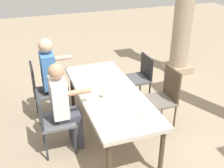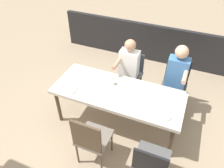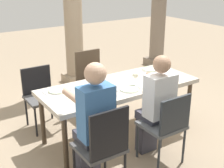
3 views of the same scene
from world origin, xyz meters
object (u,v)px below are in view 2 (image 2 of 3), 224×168
(chair_west_south, at_px, (175,82))
(plate_0, at_px, (164,115))
(chair_mid_south, at_px, (131,72))
(wine_glass_1, at_px, (112,78))
(chair_mid_north, at_px, (91,138))
(plate_2, at_px, (69,89))
(dining_table, at_px, (118,94))
(diner_woman_green, at_px, (175,80))
(chair_west_north, at_px, (151,162))
(plate_1, at_px, (123,83))
(diner_man_white, at_px, (127,71))

(chair_west_south, xyz_separation_m, plate_0, (-0.00, 1.06, 0.20))
(chair_mid_south, distance_m, wine_glass_1, 0.79)
(chair_mid_north, bearing_deg, plate_2, -41.47)
(chair_mid_north, xyz_separation_m, wine_glass_1, (0.10, -0.96, 0.30))
(dining_table, xyz_separation_m, diner_woman_green, (-0.78, -0.65, 0.05))
(chair_west_south, bearing_deg, diner_woman_green, 90.88)
(chair_west_south, xyz_separation_m, plate_2, (1.50, 1.09, 0.20))
(chair_mid_south, bearing_deg, chair_mid_north, 90.00)
(chair_west_north, xyz_separation_m, chair_mid_north, (0.84, 0.01, 0.05))
(chair_west_north, bearing_deg, plate_1, -53.87)
(dining_table, bearing_deg, chair_west_south, -132.72)
(wine_glass_1, xyz_separation_m, plate_2, (0.57, 0.37, -0.11))
(dining_table, xyz_separation_m, chair_mid_south, (0.06, -0.83, -0.15))
(chair_mid_north, bearing_deg, diner_man_white, -89.88)
(chair_west_north, distance_m, diner_woman_green, 1.50)
(dining_table, xyz_separation_m, plate_0, (-0.78, 0.22, 0.07))
(chair_mid_south, bearing_deg, plate_2, 58.36)
(chair_mid_north, xyz_separation_m, diner_man_white, (0.00, -1.47, 0.13))
(chair_west_south, relative_size, plate_0, 4.53)
(chair_mid_north, relative_size, plate_0, 4.62)
(dining_table, height_order, plate_2, plate_2)
(plate_2, bearing_deg, diner_man_white, -126.83)
(plate_2, bearing_deg, diner_woman_green, -148.97)
(plate_1, xyz_separation_m, wine_glass_1, (0.16, 0.10, 0.11))
(chair_mid_south, height_order, plate_2, chair_mid_south)
(chair_mid_south, xyz_separation_m, plate_2, (0.67, 1.08, 0.22))
(diner_woman_green, distance_m, wine_glass_1, 1.08)
(chair_west_south, distance_m, plate_2, 1.87)
(chair_west_south, xyz_separation_m, diner_man_white, (0.84, 0.20, 0.14))
(dining_table, relative_size, plate_2, 8.48)
(chair_west_north, bearing_deg, diner_man_white, -60.22)
(dining_table, bearing_deg, plate_2, 19.03)
(chair_west_north, relative_size, diner_woman_green, 0.63)
(diner_woman_green, xyz_separation_m, plate_1, (0.77, 0.43, 0.02))
(chair_mid_north, relative_size, diner_man_white, 0.76)
(chair_mid_north, relative_size, plate_1, 3.89)
(chair_west_south, relative_size, chair_mid_north, 0.98)
(diner_man_white, height_order, plate_1, diner_man_white)
(diner_woman_green, distance_m, plate_0, 0.87)
(plate_0, xyz_separation_m, plate_1, (0.77, -0.44, -0.00))
(plate_1, bearing_deg, diner_man_white, -80.44)
(diner_man_white, relative_size, wine_glass_1, 7.61)
(chair_mid_south, relative_size, plate_2, 3.60)
(plate_1, distance_m, plate_2, 0.87)
(wine_glass_1, bearing_deg, dining_table, 141.71)
(chair_mid_south, relative_size, wine_glass_1, 5.23)
(wine_glass_1, height_order, plate_2, wine_glass_1)
(chair_mid_north, xyz_separation_m, plate_0, (-0.84, -0.62, 0.19))
(chair_west_south, distance_m, plate_1, 1.01)
(chair_west_north, height_order, chair_west_south, chair_west_south)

